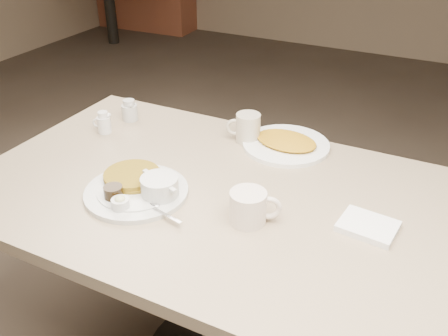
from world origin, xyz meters
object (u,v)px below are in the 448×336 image
at_px(diner_table, 221,238).
at_px(creamer_right, 130,111).
at_px(main_plate, 140,187).
at_px(coffee_mug_near, 250,207).
at_px(creamer_left, 104,123).
at_px(hash_plate, 286,143).
at_px(coffee_mug_far, 247,128).

bearing_deg(diner_table, creamer_right, 151.60).
bearing_deg(main_plate, coffee_mug_near, 3.76).
xyz_separation_m(main_plate, creamer_left, (-0.35, 0.27, 0.01)).
xyz_separation_m(coffee_mug_near, hash_plate, (-0.06, 0.44, -0.03)).
bearing_deg(creamer_right, hash_plate, 5.56).
distance_m(creamer_left, hash_plate, 0.65).
distance_m(diner_table, creamer_right, 0.64).
distance_m(main_plate, creamer_right, 0.52).
distance_m(coffee_mug_far, creamer_right, 0.47).
distance_m(diner_table, creamer_left, 0.61).
height_order(coffee_mug_far, creamer_left, coffee_mug_far).
height_order(diner_table, creamer_left, creamer_left).
bearing_deg(coffee_mug_far, main_plate, -107.24).
relative_size(creamer_right, hash_plate, 0.24).
bearing_deg(coffee_mug_far, hash_plate, 7.71).
height_order(diner_table, coffee_mug_far, coffee_mug_far).
height_order(main_plate, creamer_left, creamer_left).
distance_m(main_plate, coffee_mug_far, 0.46).
xyz_separation_m(creamer_left, creamer_right, (0.02, 0.13, -0.00)).
relative_size(creamer_left, hash_plate, 0.24).
bearing_deg(creamer_left, main_plate, -38.21).
height_order(main_plate, coffee_mug_far, coffee_mug_far).
height_order(diner_table, creamer_right, creamer_right).
xyz_separation_m(creamer_right, hash_plate, (0.60, 0.06, -0.02)).
bearing_deg(diner_table, coffee_mug_far, 101.39).
relative_size(diner_table, coffee_mug_far, 11.68).
distance_m(coffee_mug_near, hash_plate, 0.44).
bearing_deg(creamer_left, creamer_right, 82.20).
bearing_deg(main_plate, creamer_right, 129.28).
distance_m(main_plate, hash_plate, 0.54).
relative_size(diner_table, coffee_mug_near, 10.04).
distance_m(diner_table, coffee_mug_far, 0.40).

